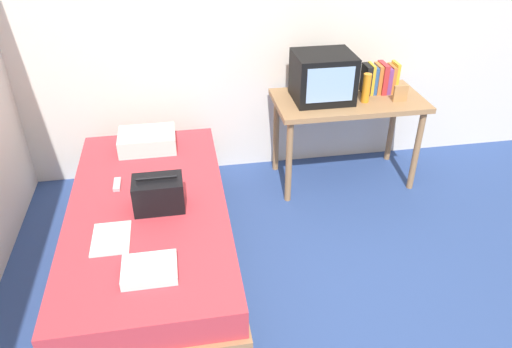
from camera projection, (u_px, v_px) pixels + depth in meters
The scene contains 14 objects.
ground_plane at pixel (326, 334), 2.78m from camera, with size 8.00×8.00×0.00m, color #2D4784.
wall_back at pixel (264, 14), 3.75m from camera, with size 5.20×0.10×2.60m, color silver.
bed at pixel (152, 235), 3.15m from camera, with size 1.00×2.00×0.49m.
desk at pixel (348, 109), 3.84m from camera, with size 1.16×0.60×0.74m.
tv at pixel (323, 77), 3.68m from camera, with size 0.44×0.39×0.36m.
water_bottle at pixel (366, 88), 3.67m from camera, with size 0.06×0.06×0.22m, color orange.
book_row at pixel (380, 79), 3.83m from camera, with size 0.27×0.16×0.24m.
picture_frame at pixel (400, 93), 3.71m from camera, with size 0.11×0.02×0.13m, color #B27F4C.
pillow at pixel (147, 140), 3.58m from camera, with size 0.41×0.30×0.13m, color silver.
handbag at pixel (158, 194), 2.93m from camera, with size 0.30×0.20×0.23m.
magazine at pixel (111, 238), 2.73m from camera, with size 0.21×0.29×0.01m, color white.
remote_dark at pixel (168, 261), 2.56m from camera, with size 0.04×0.16×0.02m, color black.
remote_silver at pixel (117, 184), 3.18m from camera, with size 0.04×0.14×0.02m, color #B7B7BC.
folded_towel at pixel (150, 270), 2.48m from camera, with size 0.28×0.22×0.05m, color white.
Camera 1 is at (-0.71, -1.77, 2.25)m, focal length 34.18 mm.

